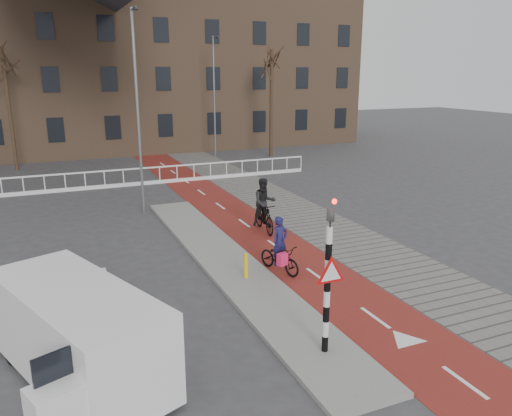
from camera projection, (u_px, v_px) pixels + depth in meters
name	position (u px, v px, depth m)	size (l,w,h in m)	color
ground	(305.00, 312.00, 13.10)	(120.00, 120.00, 0.00)	#38383A
bike_lane	(228.00, 211.00, 22.54)	(2.50, 60.00, 0.01)	maroon
sidewalk	(283.00, 205.00, 23.60)	(3.00, 60.00, 0.01)	slate
curb_island	(228.00, 262.00, 16.37)	(1.80, 16.00, 0.12)	gray
traffic_signal	(328.00, 273.00, 10.56)	(0.80, 0.80, 3.68)	black
bollard	(246.00, 266.00, 14.90)	(0.12, 0.12, 0.77)	yellow
cyclist_near	(280.00, 254.00, 15.58)	(1.07, 1.80, 1.79)	black
cyclist_far	(264.00, 210.00, 19.46)	(0.97, 2.05, 2.13)	black
van	(78.00, 333.00, 9.99)	(3.41, 4.97, 1.98)	white
railing	(66.00, 186.00, 26.18)	(28.00, 0.10, 0.99)	silver
townhouse_row	(72.00, 49.00, 38.25)	(46.00, 10.00, 15.90)	#7F6047
tree_mid	(10.00, 110.00, 30.96)	(0.22, 0.22, 7.65)	black
tree_right	(271.00, 104.00, 36.26)	(0.27, 0.27, 7.65)	black
streetlight_near	(138.00, 115.00, 21.21)	(0.12, 0.12, 8.61)	slate
streetlight_right	(214.00, 98.00, 35.78)	(0.12, 0.12, 8.51)	slate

